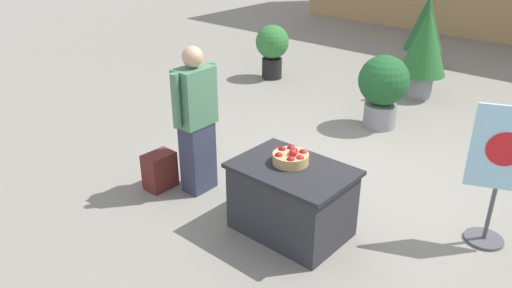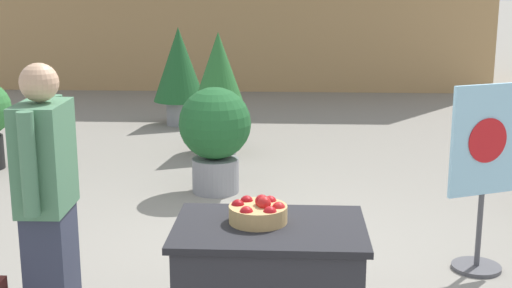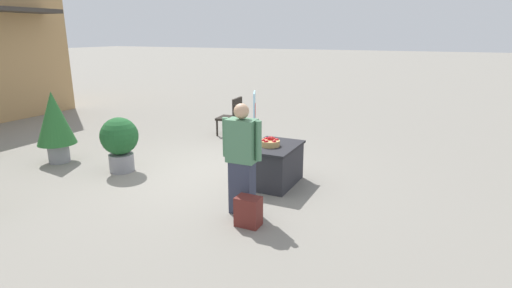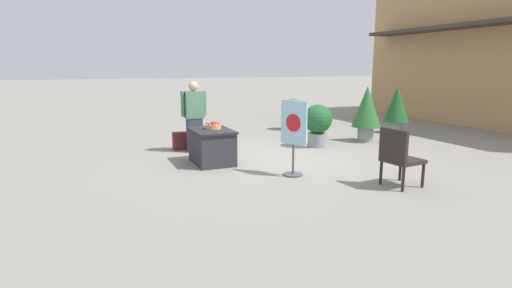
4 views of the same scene
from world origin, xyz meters
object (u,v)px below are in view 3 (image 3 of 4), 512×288
(backpack, at_px, (248,211))
(apple_basket, at_px, (270,142))
(person_visitor, at_px, (242,159))
(potted_plant_near_left, at_px, (55,121))
(poster_board, at_px, (254,121))
(patio_chair, at_px, (232,115))
(potted_plant_near_right, at_px, (120,141))
(display_table, at_px, (274,164))

(backpack, bearing_deg, apple_basket, 12.77)
(person_visitor, bearing_deg, potted_plant_near_left, 82.05)
(potted_plant_near_left, bearing_deg, apple_basket, -81.16)
(poster_board, relative_size, patio_chair, 1.40)
(person_visitor, relative_size, patio_chair, 1.67)
(apple_basket, distance_m, poster_board, 1.88)
(potted_plant_near_right, bearing_deg, potted_plant_near_left, 94.54)
(person_visitor, distance_m, potted_plant_near_left, 4.56)
(backpack, xyz_separation_m, potted_plant_near_left, (0.88, 4.81, 0.65))
(person_visitor, xyz_separation_m, potted_plant_near_left, (0.52, 4.53, 0.03))
(potted_plant_near_right, bearing_deg, backpack, -107.24)
(display_table, bearing_deg, potted_plant_near_left, 99.58)
(patio_chair, distance_m, potted_plant_near_left, 4.18)
(display_table, xyz_separation_m, poster_board, (1.49, 1.09, 0.40))
(backpack, bearing_deg, poster_board, 24.06)
(potted_plant_near_left, bearing_deg, patio_chair, -31.13)
(apple_basket, xyz_separation_m, person_visitor, (-1.22, -0.08, 0.07))
(display_table, distance_m, backpack, 1.67)
(display_table, relative_size, apple_basket, 3.25)
(display_table, distance_m, apple_basket, 0.42)
(person_visitor, bearing_deg, backpack, -143.51)
(display_table, bearing_deg, apple_basket, 142.19)
(display_table, distance_m, poster_board, 1.89)
(apple_basket, xyz_separation_m, potted_plant_near_left, (-0.69, 4.45, 0.09))
(display_table, bearing_deg, backpack, -169.49)
(backpack, height_order, poster_board, poster_board)
(potted_plant_near_left, xyz_separation_m, potted_plant_near_right, (0.13, -1.58, -0.25))
(poster_board, bearing_deg, backpack, -89.59)
(display_table, bearing_deg, patio_chair, 39.95)
(person_visitor, relative_size, potted_plant_near_right, 1.55)
(apple_basket, bearing_deg, potted_plant_near_right, 101.17)
(person_visitor, xyz_separation_m, patio_chair, (4.09, 2.38, -0.30))
(poster_board, bearing_deg, apple_basket, -79.94)
(apple_basket, height_order, potted_plant_near_right, potted_plant_near_right)
(poster_board, bearing_deg, potted_plant_near_left, -170.18)
(apple_basket, relative_size, backpack, 0.81)
(apple_basket, bearing_deg, potted_plant_near_left, 98.84)
(poster_board, distance_m, potted_plant_near_left, 4.09)
(person_visitor, xyz_separation_m, poster_board, (2.78, 1.12, -0.08))
(display_table, relative_size, backpack, 2.65)
(person_visitor, bearing_deg, potted_plant_near_right, 76.24)
(potted_plant_near_right, bearing_deg, person_visitor, -102.40)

